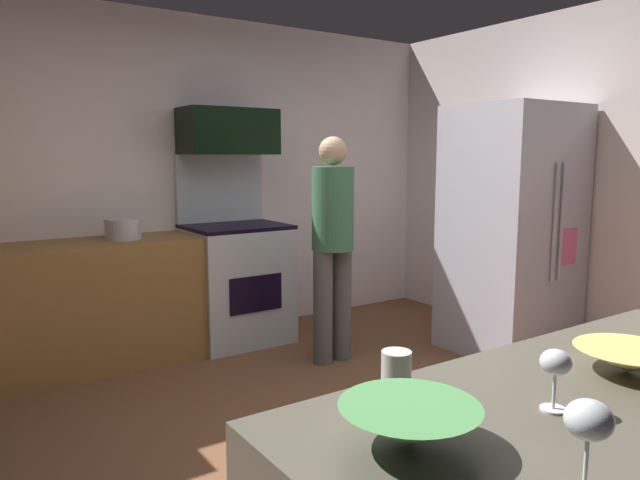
{
  "coord_description": "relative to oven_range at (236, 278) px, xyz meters",
  "views": [
    {
      "loc": [
        -1.67,
        -2.25,
        1.49
      ],
      "look_at": [
        0.06,
        0.3,
        1.05
      ],
      "focal_mm": 32.92,
      "sensor_mm": 36.0,
      "label": 1
    }
  ],
  "objects": [
    {
      "name": "ground_plane",
      "position": [
        -0.37,
        -1.97,
        -0.52
      ],
      "size": [
        5.2,
        4.8,
        0.02
      ],
      "primitive_type": "cube",
      "color": "brown"
    },
    {
      "name": "wine_glass_far",
      "position": [
        -1.11,
        -3.69,
        0.52
      ],
      "size": [
        0.08,
        0.08,
        0.17
      ],
      "color": "silver",
      "rests_on": "counter_island"
    },
    {
      "name": "mixing_bowl_large",
      "position": [
        -1.25,
        -3.38,
        0.43
      ],
      "size": [
        0.3,
        0.3,
        0.09
      ],
      "primitive_type": "cone",
      "rotation": [
        3.14,
        0.0,
        0.0
      ],
      "color": "#529B54",
      "rests_on": "counter_island"
    },
    {
      "name": "mug_coffee",
      "position": [
        -1.09,
        -3.16,
        0.44
      ],
      "size": [
        0.08,
        0.08,
        0.11
      ],
      "primitive_type": "cylinder",
      "color": "silver",
      "rests_on": "counter_island"
    },
    {
      "name": "wall_right",
      "position": [
        2.17,
        -1.97,
        0.79
      ],
      "size": [
        0.12,
        4.8,
        2.6
      ],
      "primitive_type": "cube",
      "color": "silver",
      "rests_on": "ground"
    },
    {
      "name": "microwave",
      "position": [
        0.0,
        0.09,
        1.17
      ],
      "size": [
        0.74,
        0.38,
        0.36
      ],
      "primitive_type": "cube",
      "color": "black",
      "rests_on": "oven_range"
    },
    {
      "name": "wine_glass_near",
      "position": [
        -0.85,
        -3.45,
        0.5
      ],
      "size": [
        0.07,
        0.07,
        0.15
      ],
      "color": "silver",
      "rests_on": "counter_island"
    },
    {
      "name": "person_cook",
      "position": [
        0.36,
        -0.84,
        0.4
      ],
      "size": [
        0.31,
        0.3,
        1.63
      ],
      "color": "#525252",
      "rests_on": "ground"
    },
    {
      "name": "lower_cabinet_run",
      "position": [
        -1.27,
        0.01,
        -0.06
      ],
      "size": [
        2.4,
        0.6,
        0.9
      ],
      "primitive_type": "cube",
      "color": "olive",
      "rests_on": "ground"
    },
    {
      "name": "oven_range",
      "position": [
        0.0,
        0.0,
        0.0
      ],
      "size": [
        0.76,
        0.65,
        1.5
      ],
      "color": "#B6BFC4",
      "rests_on": "ground"
    },
    {
      "name": "refrigerator",
      "position": [
        1.66,
        -1.36,
        0.42
      ],
      "size": [
        0.85,
        0.8,
        1.87
      ],
      "color": "#B6B4C2",
      "rests_on": "ground"
    },
    {
      "name": "wall_back",
      "position": [
        -0.37,
        0.37,
        0.79
      ],
      "size": [
        5.2,
        0.12,
        2.6
      ],
      "primitive_type": "cube",
      "color": "silver",
      "rests_on": "ground"
    },
    {
      "name": "mixing_bowl_small",
      "position": [
        -0.46,
        -3.41,
        0.42
      ],
      "size": [
        0.29,
        0.29,
        0.07
      ],
      "primitive_type": "cone",
      "rotation": [
        3.14,
        0.0,
        0.0
      ],
      "color": "#EFD268",
      "rests_on": "counter_island"
    },
    {
      "name": "stock_pot",
      "position": [
        -0.88,
        0.01,
        0.46
      ],
      "size": [
        0.25,
        0.25,
        0.15
      ],
      "primitive_type": "cylinder",
      "color": "#C0B5BD",
      "rests_on": "lower_cabinet_run"
    }
  ]
}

